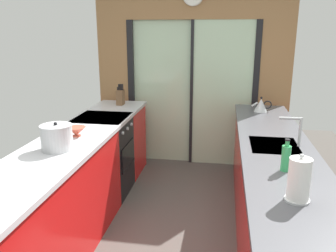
% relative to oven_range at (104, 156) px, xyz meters
% --- Properties ---
extents(ground_plane, '(5.04, 7.60, 0.02)m').
position_rel_oven_range_xyz_m(ground_plane, '(0.91, -0.65, -0.47)').
color(ground_plane, '#4C4742').
extents(back_wall_unit, '(2.64, 0.12, 2.70)m').
position_rel_oven_range_xyz_m(back_wall_unit, '(0.91, 1.15, 1.07)').
color(back_wall_unit, olive).
rests_on(back_wall_unit, ground_plane).
extents(left_counter_run, '(0.62, 3.80, 0.92)m').
position_rel_oven_range_xyz_m(left_counter_run, '(-0.00, -1.12, 0.01)').
color(left_counter_run, red).
rests_on(left_counter_run, ground_plane).
extents(right_counter_run, '(0.62, 3.80, 0.92)m').
position_rel_oven_range_xyz_m(right_counter_run, '(1.82, -0.95, 0.01)').
color(right_counter_run, red).
rests_on(right_counter_run, ground_plane).
extents(sink_faucet, '(0.19, 0.02, 0.25)m').
position_rel_oven_range_xyz_m(sink_faucet, '(1.96, -0.70, 0.63)').
color(sink_faucet, '#B7BABC').
rests_on(sink_faucet, right_counter_run).
extents(oven_range, '(0.60, 0.60, 0.92)m').
position_rel_oven_range_xyz_m(oven_range, '(0.00, 0.00, 0.00)').
color(oven_range, black).
rests_on(oven_range, ground_plane).
extents(mixing_bowl_far, '(0.18, 0.18, 0.09)m').
position_rel_oven_range_xyz_m(mixing_bowl_far, '(0.02, -0.73, 0.51)').
color(mixing_bowl_far, '#BC4C38').
rests_on(mixing_bowl_far, left_counter_run).
extents(knife_block, '(0.09, 0.14, 0.27)m').
position_rel_oven_range_xyz_m(knife_block, '(0.02, 0.68, 0.57)').
color(knife_block, brown).
rests_on(knife_block, left_counter_run).
extents(stock_pot, '(0.26, 0.26, 0.24)m').
position_rel_oven_range_xyz_m(stock_pot, '(0.02, -1.11, 0.57)').
color(stock_pot, '#B7BABC').
rests_on(stock_pot, left_counter_run).
extents(kettle, '(0.24, 0.16, 0.18)m').
position_rel_oven_range_xyz_m(kettle, '(1.80, 0.57, 0.54)').
color(kettle, '#B7BABC').
rests_on(kettle, right_counter_run).
extents(soap_bottle_far, '(0.06, 0.06, 0.23)m').
position_rel_oven_range_xyz_m(soap_bottle_far, '(1.80, -1.27, 0.56)').
color(soap_bottle_far, '#339E56').
rests_on(soap_bottle_far, right_counter_run).
extents(paper_towel_roll, '(0.15, 0.15, 0.29)m').
position_rel_oven_range_xyz_m(paper_towel_roll, '(1.80, -1.71, 0.59)').
color(paper_towel_roll, '#B7BABC').
rests_on(paper_towel_roll, right_counter_run).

